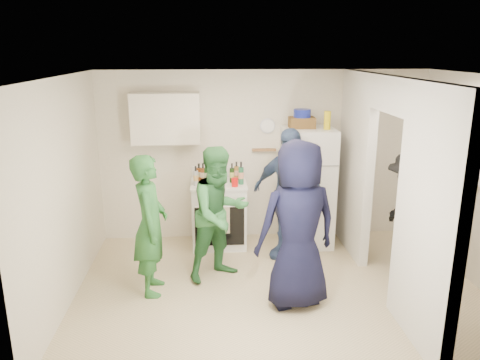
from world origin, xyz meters
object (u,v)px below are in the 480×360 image
object	(u,v)px
fridge	(307,187)
yellow_cup_stack_top	(327,120)
blue_bowl	(302,113)
person_denim	(288,194)
stove	(219,214)
person_green_left	(150,225)
wicker_basket	(302,123)
person_green_center	(220,214)
person_nook	(407,214)
person_navy	(298,225)

from	to	relation	value
fridge	yellow_cup_stack_top	size ratio (longest dim) A/B	6.85
blue_bowl	person_denim	size ratio (longest dim) A/B	0.13
stove	fridge	xyz separation A→B (m)	(1.27, -0.03, 0.39)
blue_bowl	person_green_left	world-z (taller)	blue_bowl
person_green_left	wicker_basket	bearing A→B (deg)	-56.96
wicker_basket	person_green_center	bearing A→B (deg)	-138.99
fridge	person_nook	world-z (taller)	fridge
wicker_basket	person_navy	bearing A→B (deg)	-101.67
person_green_left	stove	bearing A→B (deg)	-32.68
blue_bowl	yellow_cup_stack_top	distance (m)	0.36
wicker_basket	person_navy	distance (m)	1.96
person_green_center	person_denim	world-z (taller)	person_denim
yellow_cup_stack_top	person_navy	world-z (taller)	yellow_cup_stack_top
stove	fridge	bearing A→B (deg)	-1.35
stove	fridge	size ratio (longest dim) A/B	0.55
fridge	wicker_basket	world-z (taller)	wicker_basket
person_denim	person_navy	world-z (taller)	person_navy
wicker_basket	person_denim	xyz separation A→B (m)	(-0.25, -0.51, -0.89)
blue_bowl	yellow_cup_stack_top	world-z (taller)	blue_bowl
stove	person_green_left	xyz separation A→B (m)	(-0.82, -1.32, 0.36)
blue_bowl	yellow_cup_stack_top	xyz separation A→B (m)	(0.32, -0.15, -0.08)
blue_bowl	person_navy	bearing A→B (deg)	-101.67
person_green_left	person_denim	xyz separation A→B (m)	(1.74, 0.83, 0.07)
wicker_basket	person_nook	bearing A→B (deg)	-42.15
person_green_left	person_green_center	world-z (taller)	person_green_center
person_green_left	person_navy	world-z (taller)	person_navy
person_green_left	fridge	bearing A→B (deg)	-59.23
stove	person_green_center	bearing A→B (deg)	-90.62
person_green_left	person_denim	world-z (taller)	person_denim
person_green_center	person_nook	size ratio (longest dim) A/B	1.06
person_navy	person_nook	distance (m)	1.67
wicker_basket	person_navy	size ratio (longest dim) A/B	0.19
blue_bowl	person_green_center	xyz separation A→B (m)	(-1.18, -1.03, -1.08)
person_denim	stove	bearing A→B (deg)	-170.71
yellow_cup_stack_top	person_navy	distance (m)	1.94
fridge	wicker_basket	size ratio (longest dim) A/B	4.90
person_green_left	person_nook	distance (m)	3.17
stove	blue_bowl	distance (m)	1.86
stove	blue_bowl	size ratio (longest dim) A/B	3.92
person_green_center	stove	bearing A→B (deg)	57.39
stove	person_navy	size ratio (longest dim) A/B	0.50
person_green_center	person_navy	world-z (taller)	person_navy
yellow_cup_stack_top	person_denim	size ratio (longest dim) A/B	0.14
yellow_cup_stack_top	person_denim	xyz separation A→B (m)	(-0.57, -0.36, -0.94)
stove	person_denim	size ratio (longest dim) A/B	0.52
person_nook	blue_bowl	bearing A→B (deg)	-127.19
person_denim	person_nook	distance (m)	1.52
stove	person_navy	xyz separation A→B (m)	(0.82, -1.71, 0.47)
yellow_cup_stack_top	person_green_center	bearing A→B (deg)	-149.68
person_green_center	person_green_left	bearing A→B (deg)	168.85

